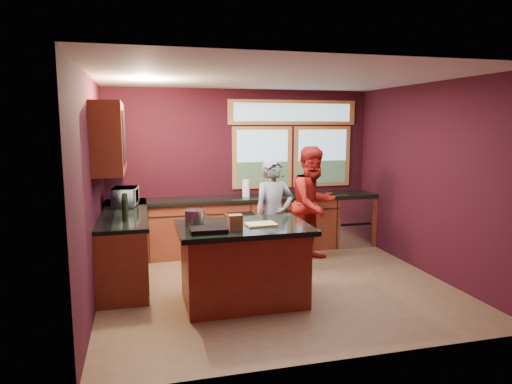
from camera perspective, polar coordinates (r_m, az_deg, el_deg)
name	(u,v)px	position (r m, az deg, el deg)	size (l,w,h in m)	color
floor	(276,285)	(6.20, 2.52, -11.56)	(4.50, 4.50, 0.00)	brown
room_shell	(226,149)	(6.00, -3.76, 5.37)	(4.52, 4.02, 2.71)	black
back_counter	(258,223)	(7.69, 0.26, -3.95)	(4.50, 0.64, 0.93)	maroon
left_counter	(124,245)	(6.63, -16.16, -6.33)	(0.64, 2.30, 0.93)	maroon
island	(243,263)	(5.51, -1.58, -8.89)	(1.55, 1.05, 0.95)	maroon
person_grey	(274,216)	(6.53, 2.24, -3.00)	(0.60, 0.39, 1.64)	slate
person_red	(313,204)	(7.11, 7.16, -1.52)	(0.87, 0.68, 1.79)	maroon
microwave	(125,197)	(6.94, -16.02, -0.60)	(0.50, 0.34, 0.27)	#999999
potted_plant	(276,185)	(7.71, 2.52, 0.90)	(0.31, 0.27, 0.35)	#999999
paper_towel	(246,188)	(7.53, -1.27, 0.46)	(0.12, 0.12, 0.28)	white
cutting_board	(261,224)	(5.39, 0.60, -4.04)	(0.35, 0.25, 0.02)	tan
stock_pot	(195,217)	(5.43, -7.64, -3.17)	(0.24, 0.24, 0.18)	#A7A6AB
paper_bag	(235,223)	(5.10, -2.62, -3.85)	(0.15, 0.12, 0.18)	brown
black_tray	(209,230)	(5.07, -5.95, -4.74)	(0.40, 0.28, 0.05)	black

